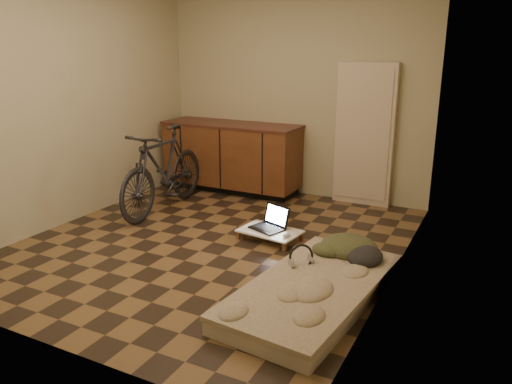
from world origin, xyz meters
The scene contains 10 objects.
room_shell centered at (0.00, 0.00, 1.30)m, with size 3.50×4.00×2.60m.
cabinets centered at (-0.75, 1.70, 0.47)m, with size 1.84×0.62×0.91m.
appliance_panel centered at (0.95, 1.94, 0.85)m, with size 0.70×0.10×1.70m, color beige.
bicycle centered at (-1.04, 0.60, 0.55)m, with size 0.50×1.69×1.09m, color black.
futon centered at (1.30, -0.64, 0.07)m, with size 1.00×1.81×0.15m.
clothing_pile centered at (1.41, 0.01, 0.26)m, with size 0.54×0.45×0.22m, color #3A3E24, non-canonical shape.
headphones centered at (1.09, -0.39, 0.23)m, with size 0.23×0.21×0.16m, color black, non-canonical shape.
lap_desk centered at (0.47, 0.32, 0.09)m, with size 0.65×0.46×0.10m.
laptop centered at (0.45, 0.38, 0.15)m, with size 0.40×0.38×0.22m.
mouse centered at (0.69, 0.24, 0.12)m, with size 0.06×0.11×0.04m, color silver.
Camera 1 is at (2.48, -3.93, 1.89)m, focal length 35.00 mm.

